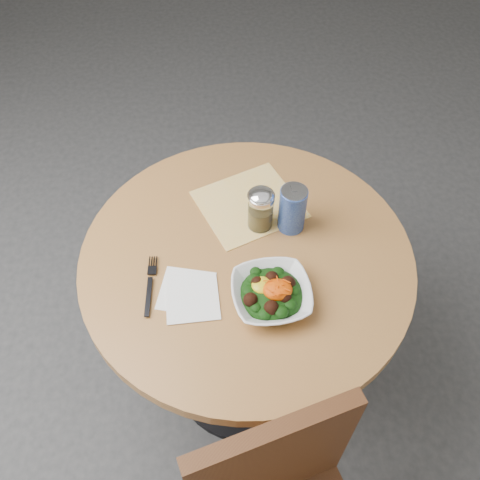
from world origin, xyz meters
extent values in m
plane|color=#313134|center=(0.00, 0.00, 0.00)|extent=(6.00, 6.00, 0.00)
cylinder|color=black|center=(0.00, 0.00, 0.01)|extent=(0.52, 0.52, 0.03)
cylinder|color=black|center=(0.00, 0.00, 0.35)|extent=(0.10, 0.10, 0.71)
cylinder|color=#BE8444|center=(0.00, 0.00, 0.73)|extent=(0.90, 0.90, 0.04)
cube|color=#563318|center=(0.01, -0.51, 0.64)|extent=(0.38, 0.15, 0.46)
cube|color=#F7A50D|center=(0.02, 0.18, 0.75)|extent=(0.35, 0.33, 0.00)
cube|color=white|center=(-0.16, -0.10, 0.75)|extent=(0.16, 0.16, 0.00)
cube|color=white|center=(-0.15, -0.13, 0.75)|extent=(0.14, 0.14, 0.00)
imported|color=white|center=(0.05, -0.14, 0.77)|extent=(0.21, 0.21, 0.05)
ellipsoid|color=black|center=(0.05, -0.14, 0.77)|extent=(0.16, 0.16, 0.06)
ellipsoid|color=gold|center=(0.03, -0.13, 0.80)|extent=(0.05, 0.05, 0.02)
ellipsoid|color=#F95305|center=(0.06, -0.15, 0.80)|extent=(0.07, 0.06, 0.03)
cube|color=black|center=(-0.26, -0.12, 0.76)|extent=(0.02, 0.12, 0.00)
cube|color=black|center=(-0.25, -0.02, 0.76)|extent=(0.03, 0.06, 0.00)
cylinder|color=silver|center=(0.05, 0.10, 0.81)|extent=(0.07, 0.07, 0.11)
cylinder|color=#A38B4C|center=(0.05, 0.10, 0.78)|extent=(0.06, 0.06, 0.06)
cylinder|color=silver|center=(0.05, 0.10, 0.86)|extent=(0.07, 0.07, 0.01)
ellipsoid|color=silver|center=(0.05, 0.10, 0.87)|extent=(0.07, 0.07, 0.03)
cylinder|color=navy|center=(0.13, 0.09, 0.82)|extent=(0.07, 0.07, 0.14)
cylinder|color=#B5B5BC|center=(0.13, 0.09, 0.89)|extent=(0.07, 0.07, 0.00)
cube|color=#B5B5BC|center=(0.13, 0.10, 0.89)|extent=(0.02, 0.02, 0.00)
camera|label=1|loc=(-0.08, -0.85, 1.90)|focal=40.00mm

